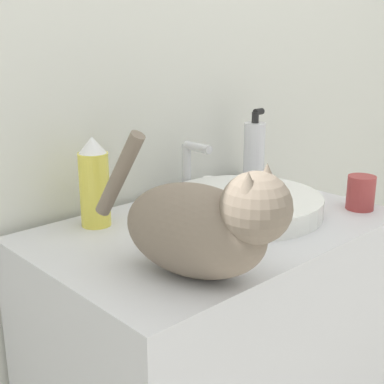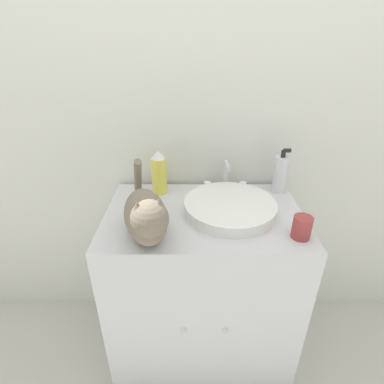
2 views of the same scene
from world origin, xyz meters
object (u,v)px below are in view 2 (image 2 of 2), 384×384
Objects in this scene: soap_bottle at (282,174)px; spray_bottle at (160,172)px; cat at (147,215)px; cup at (303,228)px.

spray_bottle is at bearing -179.51° from soap_bottle.
soap_bottle is at bearing 107.11° from cat.
spray_bottle is 0.63m from cup.
spray_bottle is 2.43× the size of cup.
cup is (0.54, 0.01, -0.06)m from cat.
cup is (0.53, -0.34, -0.06)m from spray_bottle.
soap_bottle is 0.35m from cup.
cat is 0.65m from soap_bottle.
soap_bottle is 1.04× the size of spray_bottle.
cat is 0.54m from cup.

